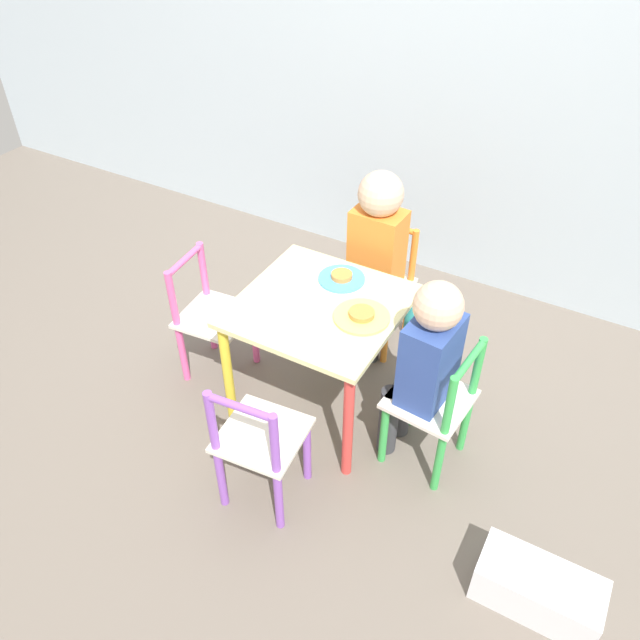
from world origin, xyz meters
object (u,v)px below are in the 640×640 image
(chair_pink, at_px, (211,319))
(plate_right, at_px, (362,316))
(chair_orange, at_px, (379,288))
(storage_bin, at_px, (537,589))
(child_back, at_px, (375,248))
(plate_back, at_px, (342,278))
(chair_purple, at_px, (259,444))
(kids_table, at_px, (320,321))
(child_right, at_px, (425,359))
(chair_green, at_px, (435,406))

(chair_pink, xyz_separation_m, plate_right, (0.63, 0.04, 0.24))
(chair_orange, relative_size, storage_bin, 1.52)
(chair_pink, height_order, child_back, child_back)
(chair_orange, distance_m, plate_back, 0.39)
(chair_purple, relative_size, child_back, 0.66)
(kids_table, bearing_deg, plate_back, 90.00)
(storage_bin, bearing_deg, child_right, 146.50)
(storage_bin, bearing_deg, kids_table, 157.40)
(chair_orange, bearing_deg, plate_right, -71.00)
(chair_purple, xyz_separation_m, chair_pink, (-0.52, 0.43, 0.00))
(chair_pink, height_order, plate_right, chair_pink)
(chair_purple, xyz_separation_m, child_right, (0.37, 0.43, 0.19))
(kids_table, relative_size, storage_bin, 1.58)
(plate_right, bearing_deg, chair_green, -8.09)
(chair_green, distance_m, chair_pink, 0.94)
(child_back, bearing_deg, storage_bin, -38.74)
(child_back, relative_size, storage_bin, 2.30)
(child_right, bearing_deg, plate_right, -93.41)
(chair_green, xyz_separation_m, chair_purple, (-0.43, -0.43, 0.00))
(plate_right, bearing_deg, chair_pink, -176.22)
(chair_pink, bearing_deg, plate_right, -91.29)
(child_right, bearing_deg, chair_purple, -34.92)
(child_back, relative_size, plate_back, 4.73)
(child_back, height_order, plate_back, child_back)
(plate_right, xyz_separation_m, plate_back, (-0.16, 0.16, 0.00))
(chair_orange, relative_size, plate_right, 2.78)
(child_right, bearing_deg, plate_back, -110.58)
(child_back, bearing_deg, chair_green, -42.99)
(chair_green, xyz_separation_m, plate_right, (-0.31, 0.04, 0.24))
(plate_right, bearing_deg, storage_bin, -26.63)
(chair_green, height_order, child_right, child_right)
(chair_orange, relative_size, child_back, 0.66)
(chair_green, distance_m, child_right, 0.20)
(chair_orange, bearing_deg, chair_green, -46.58)
(chair_green, distance_m, plate_back, 0.57)
(chair_green, bearing_deg, chair_purple, -39.70)
(chair_orange, relative_size, chair_purple, 1.00)
(chair_orange, xyz_separation_m, child_back, (-0.00, -0.06, 0.23))
(chair_purple, relative_size, plate_right, 2.78)
(chair_orange, bearing_deg, child_right, -50.34)
(chair_green, bearing_deg, child_back, -129.83)
(chair_green, distance_m, plate_right, 0.39)
(chair_purple, distance_m, child_right, 0.60)
(chair_purple, distance_m, storage_bin, 0.93)
(chair_pink, bearing_deg, chair_purple, -134.91)
(chair_pink, xyz_separation_m, child_right, (0.88, 0.00, 0.19))
(plate_right, relative_size, storage_bin, 0.55)
(chair_pink, relative_size, plate_right, 2.78)
(child_right, distance_m, storage_bin, 0.75)
(kids_table, distance_m, chair_pink, 0.50)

